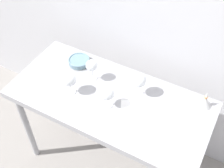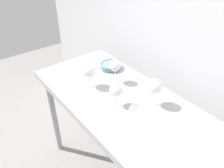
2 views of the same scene
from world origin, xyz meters
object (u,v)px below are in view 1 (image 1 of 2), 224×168
Objects in this scene: tasting_sheet_upper at (133,112)px; tasting_bowl at (79,61)px; wine_glass_near_center at (108,94)px; decanter_funnel at (205,101)px; wine_glass_far_left at (92,66)px; wine_glass_near_left at (70,80)px; tasting_sheet_lower at (172,110)px; wine_glass_far_right at (139,81)px.

tasting_sheet_upper is 1.28× the size of tasting_bowl.
wine_glass_near_center reaches higher than decanter_funnel.
tasting_bowl is at bearing 132.61° from tasting_sheet_upper.
decanter_funnel reaches higher than tasting_bowl.
decanter_funnel is (0.78, 0.14, -0.09)m from wine_glass_far_left.
wine_glass_far_left reaches higher than wine_glass_near_left.
wine_glass_near_center is 0.47m from tasting_bowl.
wine_glass_near_left reaches higher than tasting_sheet_upper.
wine_glass_near_left is 0.99× the size of wine_glass_far_left.
wine_glass_far_left reaches higher than tasting_sheet_lower.
wine_glass_far_left is at bearing -169.75° from decanter_funnel.
wine_glass_far_left is at bearing 70.05° from wine_glass_near_left.
tasting_bowl is (-0.11, 0.27, -0.09)m from wine_glass_near_left.
wine_glass_near_left reaches higher than tasting_bowl.
wine_glass_near_center is 1.26× the size of decanter_funnel.
wine_glass_far_right is at bearing 79.57° from tasting_sheet_upper.
wine_glass_near_center is 0.23m from wine_glass_far_right.
decanter_funnel is (0.43, 0.12, -0.09)m from wine_glass_far_right.
tasting_sheet_upper is 0.79× the size of tasting_sheet_lower.
wine_glass_near_center is 0.21m from tasting_sheet_upper.
decanter_funnel is at bearing 28.34° from wine_glass_near_center.
decanter_funnel reaches higher than tasting_sheet_lower.
wine_glass_far_left reaches higher than decanter_funnel.
decanter_funnel is (0.56, 0.30, -0.07)m from wine_glass_near_center.
wine_glass_far_right is at bearing 26.10° from wine_glass_near_left.
wine_glass_far_right is 1.12× the size of tasting_bowl.
tasting_sheet_upper is (0.46, 0.04, -0.12)m from wine_glass_near_left.
tasting_bowl is (-0.57, 0.23, 0.02)m from tasting_sheet_upper.
tasting_sheet_upper is at bearing -19.25° from wine_glass_far_left.
wine_glass_near_left reaches higher than wine_glass_near_center.
wine_glass_near_center is 0.27m from wine_glass_far_left.
wine_glass_near_left is 0.94× the size of wine_glass_far_right.
tasting_sheet_upper is at bearing -154.08° from tasting_sheet_lower.
wine_glass_far_right is 0.21m from tasting_sheet_upper.
tasting_sheet_upper is (0.04, -0.16, -0.13)m from wine_glass_far_right.
tasting_bowl is at bearing 166.40° from tasting_sheet_lower.
wine_glass_far_left is 1.37× the size of decanter_funnel.
tasting_sheet_lower is 1.63× the size of tasting_bowl.
wine_glass_near_center reaches higher than tasting_sheet_lower.
wine_glass_far_left is 0.62m from tasting_sheet_lower.
tasting_sheet_upper is at bearing -74.91° from wine_glass_far_right.
wine_glass_near_center is 0.92× the size of wine_glass_far_left.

